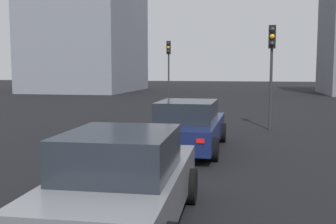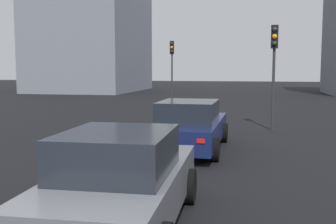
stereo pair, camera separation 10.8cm
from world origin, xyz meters
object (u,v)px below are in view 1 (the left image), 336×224
Objects in this scene: traffic_light_near_left at (169,59)px; traffic_light_near_right at (272,55)px; car_navy_lead at (188,126)px; car_grey_second at (123,182)px.

traffic_light_near_left reaches higher than traffic_light_near_right.
car_navy_lead is at bearing 9.06° from traffic_light_near_left.
car_grey_second is 1.05× the size of traffic_light_near_right.
traffic_light_near_right is at bearing -29.74° from car_navy_lead.
traffic_light_near_right is (4.54, -2.66, 2.26)m from car_navy_lead.
car_grey_second is at bearing -11.40° from traffic_light_near_right.
traffic_light_near_left is 1.05× the size of traffic_light_near_right.
car_grey_second reaches higher than car_navy_lead.
car_navy_lead is 1.09× the size of traffic_light_near_left.
car_navy_lead is at bearing -2.48° from car_grey_second.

